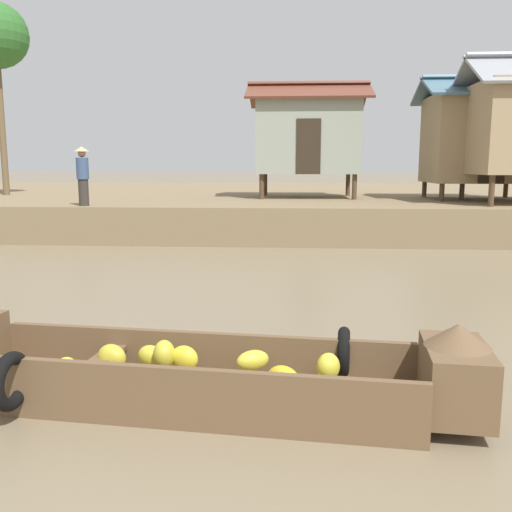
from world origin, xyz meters
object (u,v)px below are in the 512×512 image
stilt_house_left (308,135)px  vendor_person (83,173)px  stilt_house_mid_left (479,137)px  banana_boat (189,372)px

stilt_house_left → vendor_person: (-6.41, -4.58, -1.27)m
stilt_house_left → vendor_person: size_ratio=2.54×
stilt_house_left → stilt_house_mid_left: stilt_house_mid_left is taller
banana_boat → vendor_person: 11.81m
banana_boat → stilt_house_mid_left: 16.31m
stilt_house_left → stilt_house_mid_left: 5.71m
vendor_person → stilt_house_left: bearing=35.5°
stilt_house_mid_left → vendor_person: (-12.07, -3.86, -1.13)m
stilt_house_left → vendor_person: bearing=-144.5°
stilt_house_mid_left → vendor_person: stilt_house_mid_left is taller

